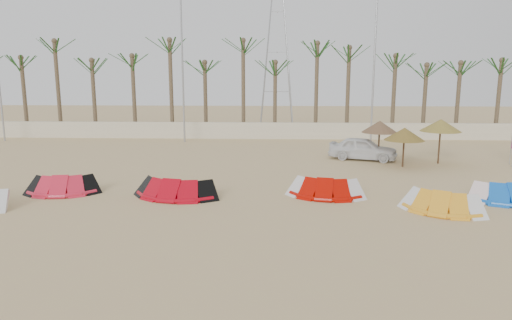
{
  "coord_description": "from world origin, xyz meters",
  "views": [
    {
      "loc": [
        0.82,
        -14.04,
        5.1
      ],
      "look_at": [
        0.0,
        6.0,
        1.3
      ],
      "focal_mm": 32.0,
      "sensor_mm": 36.0,
      "label": 1
    }
  ],
  "objects_px": {
    "kite_orange": "(439,200)",
    "parasol_left": "(380,127)",
    "parasol_mid": "(404,134)",
    "kite_red_mid": "(177,186)",
    "kite_red_left": "(65,183)",
    "car": "(363,148)",
    "parasol_right": "(441,125)",
    "kite_red_right": "(325,186)",
    "kite_blue": "(509,190)"
  },
  "relations": [
    {
      "from": "parasol_right",
      "to": "car",
      "type": "distance_m",
      "value": 4.53
    },
    {
      "from": "parasol_left",
      "to": "parasol_mid",
      "type": "height_order",
      "value": "parasol_left"
    },
    {
      "from": "kite_red_mid",
      "to": "car",
      "type": "height_order",
      "value": "car"
    },
    {
      "from": "kite_red_left",
      "to": "parasol_mid",
      "type": "xyz_separation_m",
      "value": [
        16.25,
        6.21,
        1.42
      ]
    },
    {
      "from": "kite_red_mid",
      "to": "parasol_right",
      "type": "height_order",
      "value": "parasol_right"
    },
    {
      "from": "kite_red_left",
      "to": "parasol_left",
      "type": "bearing_deg",
      "value": 27.81
    },
    {
      "from": "parasol_right",
      "to": "kite_orange",
      "type": "bearing_deg",
      "value": -109.07
    },
    {
      "from": "kite_red_right",
      "to": "parasol_mid",
      "type": "height_order",
      "value": "parasol_mid"
    },
    {
      "from": "kite_red_left",
      "to": "kite_red_mid",
      "type": "bearing_deg",
      "value": -3.93
    },
    {
      "from": "kite_blue",
      "to": "parasol_right",
      "type": "xyz_separation_m",
      "value": [
        -0.13,
        7.81,
        1.79
      ]
    },
    {
      "from": "kite_red_left",
      "to": "parasol_mid",
      "type": "relative_size",
      "value": 1.46
    },
    {
      "from": "kite_red_left",
      "to": "kite_red_right",
      "type": "distance_m",
      "value": 11.25
    },
    {
      "from": "kite_red_left",
      "to": "kite_red_right",
      "type": "height_order",
      "value": "same"
    },
    {
      "from": "kite_red_mid",
      "to": "parasol_right",
      "type": "xyz_separation_m",
      "value": [
        13.59,
        7.62,
        1.79
      ]
    },
    {
      "from": "parasol_mid",
      "to": "car",
      "type": "xyz_separation_m",
      "value": [
        -1.82,
        2.09,
        -1.16
      ]
    },
    {
      "from": "kite_red_left",
      "to": "parasol_right",
      "type": "height_order",
      "value": "parasol_right"
    },
    {
      "from": "kite_red_left",
      "to": "car",
      "type": "distance_m",
      "value": 16.65
    },
    {
      "from": "car",
      "to": "kite_blue",
      "type": "bearing_deg",
      "value": -135.37
    },
    {
      "from": "kite_blue",
      "to": "car",
      "type": "xyz_separation_m",
      "value": [
        -4.26,
        8.84,
        0.26
      ]
    },
    {
      "from": "kite_blue",
      "to": "parasol_mid",
      "type": "relative_size",
      "value": 1.53
    },
    {
      "from": "kite_red_left",
      "to": "parasol_left",
      "type": "relative_size",
      "value": 1.35
    },
    {
      "from": "kite_orange",
      "to": "parasol_right",
      "type": "relative_size",
      "value": 1.35
    },
    {
      "from": "kite_red_left",
      "to": "parasol_left",
      "type": "distance_m",
      "value": 17.38
    },
    {
      "from": "kite_orange",
      "to": "kite_blue",
      "type": "height_order",
      "value": "same"
    },
    {
      "from": "kite_red_mid",
      "to": "kite_blue",
      "type": "height_order",
      "value": "same"
    },
    {
      "from": "kite_red_left",
      "to": "parasol_right",
      "type": "distance_m",
      "value": 20.02
    },
    {
      "from": "kite_red_right",
      "to": "parasol_mid",
      "type": "xyz_separation_m",
      "value": [
        5.0,
        6.24,
        1.42
      ]
    },
    {
      "from": "car",
      "to": "parasol_left",
      "type": "bearing_deg",
      "value": -85.55
    },
    {
      "from": "parasol_mid",
      "to": "kite_red_mid",
      "type": "bearing_deg",
      "value": -149.84
    },
    {
      "from": "kite_blue",
      "to": "parasol_mid",
      "type": "xyz_separation_m",
      "value": [
        -2.44,
        6.75,
        1.42
      ]
    },
    {
      "from": "kite_blue",
      "to": "car",
      "type": "relative_size",
      "value": 0.84
    },
    {
      "from": "kite_orange",
      "to": "parasol_left",
      "type": "bearing_deg",
      "value": 90.19
    },
    {
      "from": "parasol_left",
      "to": "parasol_mid",
      "type": "relative_size",
      "value": 1.08
    },
    {
      "from": "parasol_left",
      "to": "car",
      "type": "height_order",
      "value": "parasol_left"
    },
    {
      "from": "kite_orange",
      "to": "parasol_left",
      "type": "xyz_separation_m",
      "value": [
        -0.03,
        10.12,
        1.61
      ]
    },
    {
      "from": "kite_red_mid",
      "to": "parasol_mid",
      "type": "xyz_separation_m",
      "value": [
        11.28,
        6.55,
        1.42
      ]
    },
    {
      "from": "parasol_left",
      "to": "kite_orange",
      "type": "bearing_deg",
      "value": -89.81
    },
    {
      "from": "parasol_left",
      "to": "car",
      "type": "bearing_deg",
      "value": 165.57
    },
    {
      "from": "kite_red_left",
      "to": "parasol_right",
      "type": "relative_size",
      "value": 1.25
    },
    {
      "from": "kite_orange",
      "to": "kite_red_mid",
      "type": "bearing_deg",
      "value": 170.66
    },
    {
      "from": "kite_orange",
      "to": "kite_blue",
      "type": "distance_m",
      "value": 3.67
    },
    {
      "from": "kite_red_left",
      "to": "kite_orange",
      "type": "xyz_separation_m",
      "value": [
        15.34,
        -2.05,
        -0.0
      ]
    },
    {
      "from": "kite_blue",
      "to": "parasol_left",
      "type": "xyz_separation_m",
      "value": [
        -3.38,
        8.61,
        1.61
      ]
    },
    {
      "from": "kite_red_left",
      "to": "car",
      "type": "height_order",
      "value": "car"
    },
    {
      "from": "parasol_mid",
      "to": "parasol_right",
      "type": "height_order",
      "value": "parasol_right"
    },
    {
      "from": "parasol_mid",
      "to": "kite_orange",
      "type": "bearing_deg",
      "value": -96.27
    },
    {
      "from": "kite_red_mid",
      "to": "parasol_mid",
      "type": "distance_m",
      "value": 13.12
    },
    {
      "from": "parasol_left",
      "to": "kite_blue",
      "type": "bearing_deg",
      "value": -68.55
    },
    {
      "from": "kite_red_mid",
      "to": "kite_blue",
      "type": "distance_m",
      "value": 13.72
    },
    {
      "from": "kite_red_right",
      "to": "kite_blue",
      "type": "relative_size",
      "value": 1.01
    }
  ]
}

